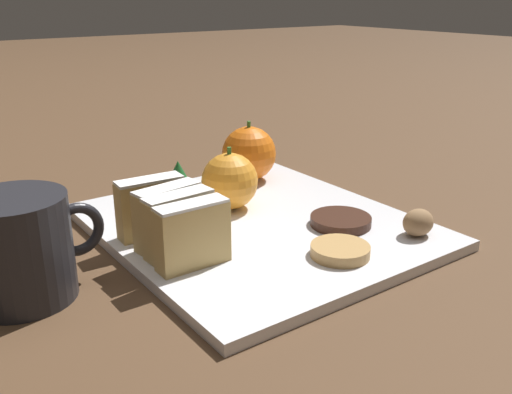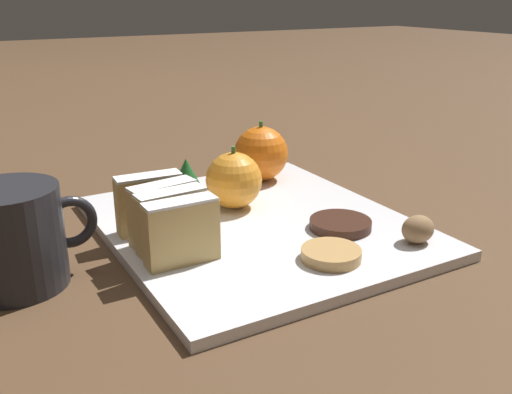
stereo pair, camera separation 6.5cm
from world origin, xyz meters
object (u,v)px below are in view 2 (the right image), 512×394
(orange_far, at_px, (261,154))
(walnut, at_px, (418,229))
(orange_near, at_px, (230,181))
(chocolate_cookie, at_px, (340,224))
(coffee_mug, at_px, (13,237))

(orange_far, bearing_deg, walnut, -82.33)
(orange_near, bearing_deg, chocolate_cookie, -57.48)
(orange_far, bearing_deg, chocolate_cookie, -93.44)
(chocolate_cookie, height_order, coffee_mug, coffee_mug)
(chocolate_cookie, bearing_deg, orange_near, 122.52)
(orange_near, distance_m, chocolate_cookie, 0.14)
(walnut, bearing_deg, orange_far, 97.67)
(orange_far, bearing_deg, orange_near, -138.56)
(orange_near, bearing_deg, walnut, -56.72)
(walnut, bearing_deg, chocolate_cookie, 124.56)
(orange_far, relative_size, coffee_mug, 0.66)
(walnut, distance_m, coffee_mug, 0.40)
(orange_far, xyz_separation_m, walnut, (0.04, -0.27, -0.02))
(orange_far, xyz_separation_m, coffee_mug, (-0.34, -0.13, -0.00))
(orange_near, bearing_deg, coffee_mug, -167.96)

